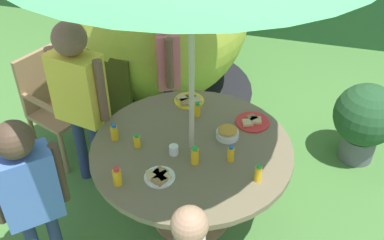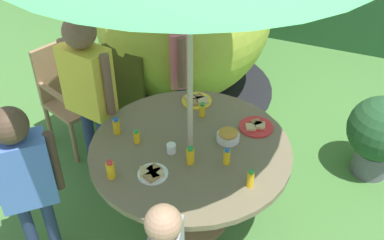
# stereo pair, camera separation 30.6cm
# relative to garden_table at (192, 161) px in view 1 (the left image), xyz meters

# --- Properties ---
(ground_plane) EXTENTS (10.00, 10.00, 0.02)m
(ground_plane) POSITION_rel_garden_table_xyz_m (0.00, 0.00, -0.58)
(ground_plane) COLOR #477A38
(garden_table) EXTENTS (1.39, 1.39, 0.70)m
(garden_table) POSITION_rel_garden_table_xyz_m (0.00, 0.00, 0.00)
(garden_table) COLOR #93704C
(garden_table) RESTS_ON ground_plane
(wooden_chair) EXTENTS (0.58, 0.63, 0.95)m
(wooden_chair) POSITION_rel_garden_table_xyz_m (-1.33, 0.51, -0.04)
(wooden_chair) COLOR #93704C
(wooden_chair) RESTS_ON ground_plane
(dome_tent) EXTENTS (2.28, 2.28, 1.68)m
(dome_tent) POSITION_rel_garden_table_xyz_m (-0.74, 1.66, 0.27)
(dome_tent) COLOR #B2C63F
(dome_tent) RESTS_ON ground_plane
(potted_plant) EXTENTS (0.54, 0.54, 0.73)m
(potted_plant) POSITION_rel_garden_table_xyz_m (1.23, 1.03, -0.15)
(potted_plant) COLOR #595960
(potted_plant) RESTS_ON ground_plane
(child_in_pink_shirt) EXTENTS (0.32, 0.40, 1.31)m
(child_in_pink_shirt) POSITION_rel_garden_table_xyz_m (-0.47, 0.93, 0.27)
(child_in_pink_shirt) COLOR navy
(child_in_pink_shirt) RESTS_ON ground_plane
(child_in_yellow_shirt) EXTENTS (0.47, 0.27, 1.43)m
(child_in_yellow_shirt) POSITION_rel_garden_table_xyz_m (-0.90, 0.17, 0.35)
(child_in_yellow_shirt) COLOR navy
(child_in_yellow_shirt) RESTS_ON ground_plane
(child_in_blue_shirt) EXTENTS (0.37, 0.36, 1.28)m
(child_in_blue_shirt) POSITION_rel_garden_table_xyz_m (-0.79, -0.72, 0.25)
(child_in_blue_shirt) COLOR navy
(child_in_blue_shirt) RESTS_ON ground_plane
(snack_bowl) EXTENTS (0.16, 0.16, 0.08)m
(snack_bowl) POSITION_rel_garden_table_xyz_m (0.21, 0.16, 0.17)
(snack_bowl) COLOR white
(snack_bowl) RESTS_ON garden_table
(plate_far_left) EXTENTS (0.23, 0.23, 0.03)m
(plate_far_left) POSITION_rel_garden_table_xyz_m (-0.16, 0.51, 0.14)
(plate_far_left) COLOR yellow
(plate_far_left) RESTS_ON garden_table
(plate_near_left) EXTENTS (0.20, 0.20, 0.03)m
(plate_near_left) POSITION_rel_garden_table_xyz_m (-0.12, -0.34, 0.15)
(plate_near_left) COLOR white
(plate_near_left) RESTS_ON garden_table
(plate_center_back) EXTENTS (0.25, 0.25, 0.03)m
(plate_center_back) POSITION_rel_garden_table_xyz_m (0.36, 0.37, 0.14)
(plate_center_back) COLOR red
(plate_center_back) RESTS_ON garden_table
(juice_bottle_near_right) EXTENTS (0.05, 0.05, 0.10)m
(juice_bottle_near_right) POSITION_rel_garden_table_xyz_m (-0.36, -0.09, 0.18)
(juice_bottle_near_right) COLOR yellow
(juice_bottle_near_right) RESTS_ON garden_table
(juice_bottle_far_right) EXTENTS (0.05, 0.05, 0.12)m
(juice_bottle_far_right) POSITION_rel_garden_table_xyz_m (0.28, -0.06, 0.19)
(juice_bottle_far_right) COLOR yellow
(juice_bottle_far_right) RESTS_ON garden_table
(juice_bottle_center_front) EXTENTS (0.05, 0.05, 0.13)m
(juice_bottle_center_front) POSITION_rel_garden_table_xyz_m (0.06, -0.15, 0.19)
(juice_bottle_center_front) COLOR yellow
(juice_bottle_center_front) RESTS_ON garden_table
(juice_bottle_mid_left) EXTENTS (0.05, 0.05, 0.12)m
(juice_bottle_mid_left) POSITION_rel_garden_table_xyz_m (-0.54, -0.06, 0.19)
(juice_bottle_mid_left) COLOR yellow
(juice_bottle_mid_left) RESTS_ON garden_table
(juice_bottle_mid_right) EXTENTS (0.05, 0.05, 0.12)m
(juice_bottle_mid_right) POSITION_rel_garden_table_xyz_m (-0.05, 0.36, 0.18)
(juice_bottle_mid_right) COLOR yellow
(juice_bottle_mid_right) RESTS_ON garden_table
(juice_bottle_front_edge) EXTENTS (0.06, 0.06, 0.13)m
(juice_bottle_front_edge) POSITION_rel_garden_table_xyz_m (-0.35, -0.46, 0.19)
(juice_bottle_front_edge) COLOR yellow
(juice_bottle_front_edge) RESTS_ON garden_table
(juice_bottle_back_edge) EXTENTS (0.04, 0.04, 0.13)m
(juice_bottle_back_edge) POSITION_rel_garden_table_xyz_m (0.48, -0.21, 0.19)
(juice_bottle_back_edge) COLOR yellow
(juice_bottle_back_edge) RESTS_ON garden_table
(cup_near) EXTENTS (0.06, 0.06, 0.07)m
(cup_near) POSITION_rel_garden_table_xyz_m (-0.10, -0.10, 0.16)
(cup_near) COLOR white
(cup_near) RESTS_ON garden_table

